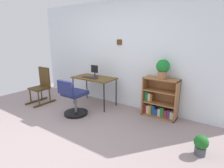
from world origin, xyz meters
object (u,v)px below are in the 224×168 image
(office_chair, at_px, (73,100))
(potted_plant_floor, at_px, (201,145))
(bookshelf_low, at_px, (160,100))
(potted_plant_on_shelf, at_px, (163,68))
(monitor, at_px, (95,71))
(desk, at_px, (94,80))
(rocking_chair, at_px, (42,85))
(keyboard, at_px, (90,78))

(office_chair, height_order, potted_plant_floor, office_chair)
(office_chair, distance_m, bookshelf_low, 1.86)
(potted_plant_on_shelf, height_order, potted_plant_floor, potted_plant_on_shelf)
(bookshelf_low, bearing_deg, monitor, -172.30)
(desk, height_order, rocking_chair, rocking_chair)
(monitor, height_order, bookshelf_low, monitor)
(desk, bearing_deg, monitor, 116.51)
(office_chair, bearing_deg, monitor, 94.42)
(desk, relative_size, keyboard, 2.50)
(desk, relative_size, rocking_chair, 1.14)
(monitor, relative_size, potted_plant_on_shelf, 0.74)
(monitor, height_order, rocking_chair, monitor)
(monitor, distance_m, office_chair, 0.94)
(desk, relative_size, bookshelf_low, 1.25)
(rocking_chair, xyz_separation_m, bookshelf_low, (2.82, 0.91, -0.10))
(office_chair, relative_size, bookshelf_low, 0.96)
(potted_plant_floor, bearing_deg, desk, 164.92)
(desk, bearing_deg, bookshelf_low, 9.80)
(monitor, xyz_separation_m, potted_plant_on_shelf, (1.65, 0.17, 0.22))
(monitor, bearing_deg, potted_plant_on_shelf, 5.79)
(keyboard, bearing_deg, potted_plant_on_shelf, 11.51)
(monitor, bearing_deg, potted_plant_floor, -16.08)
(bookshelf_low, bearing_deg, potted_plant_on_shelf, -54.90)
(bookshelf_low, height_order, potted_plant_floor, bookshelf_low)
(office_chair, relative_size, potted_plant_on_shelf, 2.07)
(bookshelf_low, height_order, potted_plant_on_shelf, potted_plant_on_shelf)
(desk, relative_size, potted_plant_floor, 3.44)
(bookshelf_low, bearing_deg, rocking_chair, -162.09)
(potted_plant_on_shelf, bearing_deg, keyboard, -168.49)
(bookshelf_low, bearing_deg, potted_plant_floor, -44.85)
(office_chair, xyz_separation_m, potted_plant_floor, (2.52, 0.06, -0.19))
(office_chair, bearing_deg, potted_plant_floor, 1.39)
(monitor, bearing_deg, keyboard, -91.59)
(rocking_chair, bearing_deg, potted_plant_on_shelf, 16.77)
(potted_plant_floor, bearing_deg, keyboard, 167.48)
(monitor, xyz_separation_m, office_chair, (0.06, -0.80, -0.49))
(potted_plant_on_shelf, bearing_deg, rocking_chair, -163.23)
(desk, xyz_separation_m, rocking_chair, (-1.24, -0.64, -0.19))
(rocking_chair, bearing_deg, bookshelf_low, 17.91)
(rocking_chair, height_order, potted_plant_floor, rocking_chair)
(rocking_chair, distance_m, potted_plant_floor, 3.80)
(desk, distance_m, potted_plant_on_shelf, 1.69)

